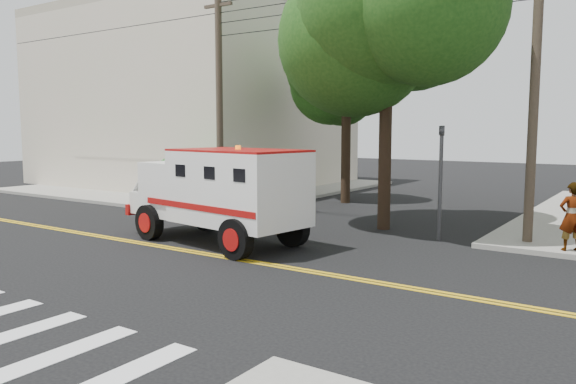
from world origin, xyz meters
The scene contains 12 objects.
ground centered at (0.00, 0.00, 0.00)m, with size 100.00×100.00×0.00m, color black.
sidewalk_nw centered at (-13.50, 13.50, 0.07)m, with size 17.00×17.00×0.15m, color gray.
building_left centered at (-15.50, 15.00, 5.15)m, with size 16.00×14.00×10.00m, color beige.
utility_pole_left centered at (-5.60, 6.00, 4.50)m, with size 0.28×0.28×9.00m, color #382D23.
utility_pole_right centered at (6.30, 6.20, 4.50)m, with size 0.28×0.28×9.00m, color #382D23.
tree_main centered at (1.94, 6.21, 7.20)m, with size 6.08×5.70×9.85m.
tree_left centered at (-2.68, 11.79, 5.73)m, with size 4.48×4.20×7.70m.
traffic_signal centered at (3.80, 5.60, 2.23)m, with size 0.15×0.18×3.60m.
accessibility_sign centered at (-6.20, 6.17, 1.37)m, with size 0.45×0.10×2.02m.
palm_planter centered at (-7.44, 6.62, 1.65)m, with size 3.52×2.63×2.36m.
armored_truck centered at (-1.58, 1.38, 1.65)m, with size 6.65×3.32×2.90m.
pedestrian_a centered at (7.54, 5.50, 1.10)m, with size 0.70×0.46×1.91m, color gray.
Camera 1 is at (9.66, -11.47, 3.49)m, focal length 35.00 mm.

